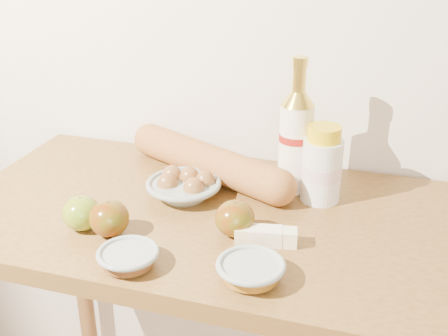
% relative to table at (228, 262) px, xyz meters
% --- Properties ---
extents(table, '(1.20, 0.60, 0.90)m').
position_rel_table_xyz_m(table, '(0.00, 0.00, 0.00)').
color(table, olive).
rests_on(table, ground).
extents(bourbon_bottle, '(0.09, 0.09, 0.31)m').
position_rel_table_xyz_m(bourbon_bottle, '(0.11, 0.16, 0.25)').
color(bourbon_bottle, '#EFE7CB').
rests_on(bourbon_bottle, table).
extents(cream_bottle, '(0.10, 0.10, 0.17)m').
position_rel_table_xyz_m(cream_bottle, '(0.18, 0.12, 0.20)').
color(cream_bottle, silver).
rests_on(cream_bottle, table).
extents(egg_bowl, '(0.18, 0.18, 0.06)m').
position_rel_table_xyz_m(egg_bowl, '(-0.12, 0.05, 0.15)').
color(egg_bowl, gray).
rests_on(egg_bowl, table).
extents(baguette, '(0.49, 0.28, 0.08)m').
position_rel_table_xyz_m(baguette, '(-0.10, 0.16, 0.17)').
color(baguette, '#BA7638').
rests_on(baguette, table).
extents(apple_yellowgreen, '(0.08, 0.08, 0.07)m').
position_rel_table_xyz_m(apple_yellowgreen, '(-0.26, -0.15, 0.16)').
color(apple_yellowgreen, olive).
rests_on(apple_yellowgreen, table).
extents(apple_redgreen_front, '(0.10, 0.10, 0.07)m').
position_rel_table_xyz_m(apple_redgreen_front, '(-0.20, -0.15, 0.16)').
color(apple_redgreen_front, maroon).
rests_on(apple_redgreen_front, table).
extents(apple_redgreen_right, '(0.09, 0.09, 0.07)m').
position_rel_table_xyz_m(apple_redgreen_right, '(0.04, -0.08, 0.16)').
color(apple_redgreen_right, maroon).
rests_on(apple_redgreen_right, table).
extents(sugar_bowl, '(0.15, 0.15, 0.03)m').
position_rel_table_xyz_m(sugar_bowl, '(-0.12, -0.24, 0.14)').
color(sugar_bowl, gray).
rests_on(sugar_bowl, table).
extents(syrup_bowl, '(0.15, 0.15, 0.04)m').
position_rel_table_xyz_m(syrup_bowl, '(0.10, -0.21, 0.14)').
color(syrup_bowl, '#93A09B').
rests_on(syrup_bowl, table).
extents(butter_stick, '(0.12, 0.05, 0.04)m').
position_rel_table_xyz_m(butter_stick, '(0.10, -0.09, 0.14)').
color(butter_stick, '#F0EAB9').
rests_on(butter_stick, table).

